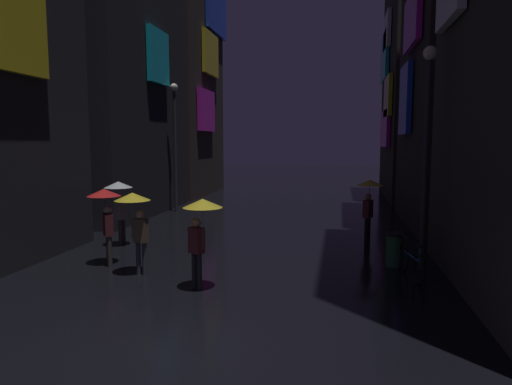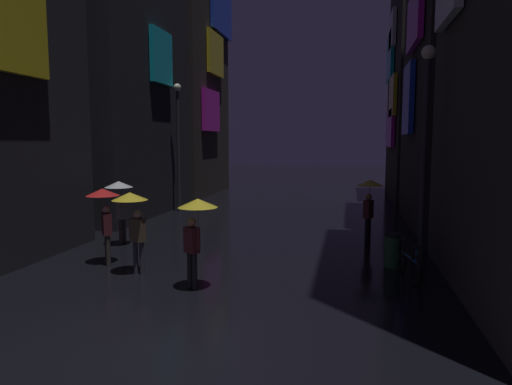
{
  "view_description": "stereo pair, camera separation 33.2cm",
  "coord_description": "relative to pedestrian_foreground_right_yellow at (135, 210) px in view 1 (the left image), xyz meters",
  "views": [
    {
      "loc": [
        2.79,
        -6.58,
        3.41
      ],
      "look_at": [
        0.0,
        8.56,
        1.67
      ],
      "focal_mm": 32.0,
      "sensor_mm": 36.0,
      "label": 1
    },
    {
      "loc": [
        3.11,
        -6.51,
        3.41
      ],
      "look_at": [
        0.0,
        8.56,
        1.67
      ],
      "focal_mm": 32.0,
      "sensor_mm": 36.0,
      "label": 2
    }
  ],
  "objects": [
    {
      "name": "pedestrian_midstreet_left_clear",
      "position": [
        -1.94,
        2.95,
        0.0
      ],
      "size": [
        0.9,
        0.9,
        2.12
      ],
      "color": "#38332D",
      "rests_on": "ground"
    },
    {
      "name": "streetlamp_right_near",
      "position": [
        7.29,
        1.9,
        1.95
      ],
      "size": [
        0.36,
        0.36,
        5.83
      ],
      "color": "#2D2D33",
      "rests_on": "ground"
    },
    {
      "name": "building_right_far",
      "position": [
        9.76,
        17.85,
        5.0
      ],
      "size": [
        4.25,
        7.88,
        13.34
      ],
      "color": "#2D2826",
      "rests_on": "ground"
    },
    {
      "name": "pedestrian_near_crossing_yellow",
      "position": [
        1.99,
        -0.85,
        0.0
      ],
      "size": [
        0.9,
        0.9,
        2.12
      ],
      "color": "black",
      "rests_on": "ground"
    },
    {
      "name": "streetlamp_left_far",
      "position": [
        -2.71,
        10.21,
        2.11
      ],
      "size": [
        0.36,
        0.36,
        6.12
      ],
      "color": "#2D2D33",
      "rests_on": "ground"
    },
    {
      "name": "pedestrian_midstreet_centre_red",
      "position": [
        -1.19,
        0.68,
        0.0
      ],
      "size": [
        0.9,
        0.9,
        2.12
      ],
      "color": "#38332D",
      "rests_on": "ground"
    },
    {
      "name": "pedestrian_foreground_right_yellow",
      "position": [
        0.0,
        0.0,
        0.0
      ],
      "size": [
        0.9,
        0.9,
        2.12
      ],
      "color": "#2D2D38",
      "rests_on": "ground"
    },
    {
      "name": "ground_plane",
      "position": [
        2.29,
        -4.09,
        -1.67
      ],
      "size": [
        120.0,
        120.0,
        0.0
      ],
      "primitive_type": "plane",
      "color": "black"
    },
    {
      "name": "pedestrian_far_right_yellow",
      "position": [
        6.07,
        5.04,
        0.0
      ],
      "size": [
        0.9,
        0.9,
        2.12
      ],
      "color": "black",
      "rests_on": "ground"
    },
    {
      "name": "building_left_far",
      "position": [
        -5.19,
        17.64,
        8.19
      ],
      "size": [
        4.25,
        7.54,
        19.7
      ],
      "color": "#2D2826",
      "rests_on": "ground"
    },
    {
      "name": "bicycle_parked_at_storefront",
      "position": [
        6.89,
        1.04,
        -1.28
      ],
      "size": [
        0.39,
        1.8,
        0.96
      ],
      "color": "black",
      "rests_on": "ground"
    },
    {
      "name": "trash_bin",
      "position": [
        6.59,
        2.02,
        -1.2
      ],
      "size": [
        0.46,
        0.46,
        0.93
      ],
      "color": "#265933",
      "rests_on": "ground"
    }
  ]
}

